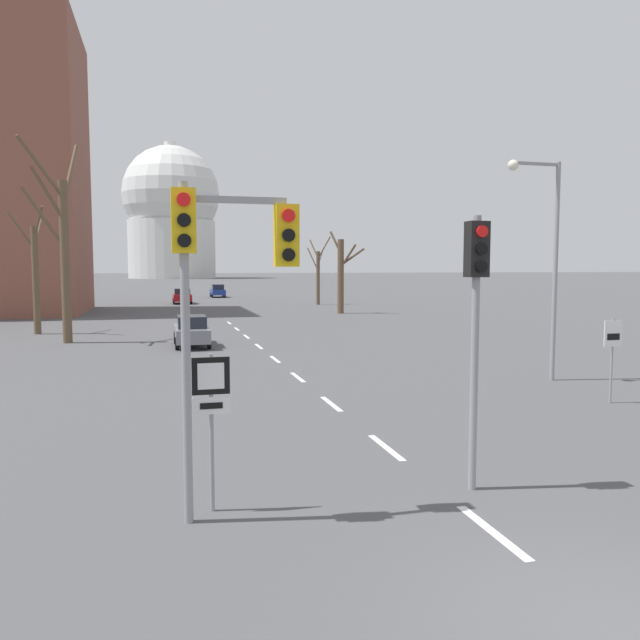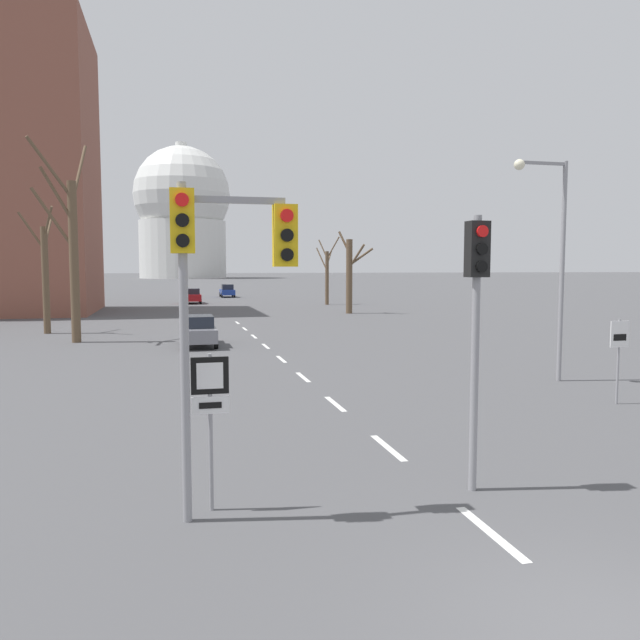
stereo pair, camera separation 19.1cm
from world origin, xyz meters
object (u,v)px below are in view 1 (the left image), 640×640
sedan_mid_centre (218,291)px  traffic_signal_centre_tall (476,300)px  route_sign_post (211,405)px  speed_limit_sign (612,346)px  traffic_signal_near_left (220,267)px  street_lamp_right (546,246)px  sedan_near_right (192,331)px  sedan_near_left (182,296)px

sedan_mid_centre → traffic_signal_centre_tall: bearing=-91.6°
route_sign_post → sedan_mid_centre: size_ratio=0.59×
speed_limit_sign → sedan_mid_centre: (-5.26, 66.84, -0.82)m
traffic_signal_near_left → route_sign_post: size_ratio=2.03×
traffic_signal_centre_tall → sedan_mid_centre: bearing=88.4°
street_lamp_right → sedan_near_right: street_lamp_right is taller
street_lamp_right → sedan_near_left: 51.13m
traffic_signal_near_left → sedan_near_right: (0.62, 21.91, -3.17)m
sedan_near_right → sedan_mid_centre: sedan_mid_centre is taller
sedan_mid_centre → sedan_near_left: bearing=-110.6°
street_lamp_right → sedan_near_left: size_ratio=1.66×
traffic_signal_near_left → route_sign_post: bearing=111.6°
street_lamp_right → sedan_mid_centre: (-5.47, 63.21, -3.81)m
traffic_signal_centre_tall → sedan_near_right: size_ratio=1.16×
route_sign_post → street_lamp_right: (12.11, 8.89, 2.90)m
speed_limit_sign → street_lamp_right: 4.71m
traffic_signal_centre_tall → speed_limit_sign: traffic_signal_centre_tall is taller
speed_limit_sign → sedan_near_right: speed_limit_sign is taller
speed_limit_sign → traffic_signal_centre_tall: bearing=-143.6°
street_lamp_right → sedan_mid_centre: street_lamp_right is taller
traffic_signal_near_left → speed_limit_sign: size_ratio=2.12×
traffic_signal_centre_tall → route_sign_post: bearing=178.2°
speed_limit_sign → sedan_mid_centre: bearing=94.5°
speed_limit_sign → sedan_near_right: bearing=124.4°
traffic_signal_near_left → sedan_near_left: 59.24m
sedan_near_left → speed_limit_sign: bearing=-79.1°
sedan_near_right → traffic_signal_near_left: bearing=-91.6°
traffic_signal_near_left → sedan_mid_centre: bearing=84.9°
sedan_near_left → sedan_mid_centre: (5.01, 13.31, 0.02)m
street_lamp_right → sedan_near_left: (-10.48, 49.89, -3.83)m
sedan_near_right → sedan_mid_centre: bearing=83.4°
traffic_signal_near_left → sedan_mid_centre: (6.49, 72.46, -3.11)m
traffic_signal_near_left → route_sign_post: 2.23m
traffic_signal_near_left → sedan_near_left: size_ratio=1.15×
traffic_signal_centre_tall → speed_limit_sign: size_ratio=1.96×
route_sign_post → speed_limit_sign: size_ratio=1.04×
route_sign_post → sedan_near_right: route_sign_post is taller
route_sign_post → street_lamp_right: bearing=36.3°
traffic_signal_near_left → sedan_mid_centre: traffic_signal_near_left is taller
speed_limit_sign → traffic_signal_near_left: bearing=-154.5°
traffic_signal_near_left → street_lamp_right: 15.14m
speed_limit_sign → sedan_near_left: size_ratio=0.54×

